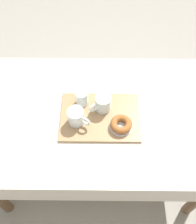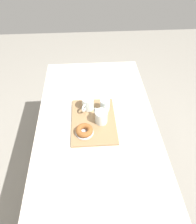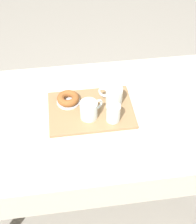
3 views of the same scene
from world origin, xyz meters
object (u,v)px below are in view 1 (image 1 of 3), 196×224
(dining_table, at_px, (98,123))
(tea_mug_right, at_px, (76,117))
(water_glass_near, at_px, (82,98))
(serving_tray, at_px, (100,117))
(donut_plate_left, at_px, (121,126))
(sugar_donut_left, at_px, (121,124))
(tea_mug_left, at_px, (103,104))

(dining_table, distance_m, tea_mug_right, 0.19)
(tea_mug_right, relative_size, water_glass_near, 1.33)
(dining_table, height_order, serving_tray, serving_tray)
(dining_table, xyz_separation_m, water_glass_near, (-0.08, 0.06, 0.15))
(donut_plate_left, bearing_deg, sugar_donut_left, 0.00)
(serving_tray, bearing_deg, dining_table, 122.28)
(sugar_donut_left, bearing_deg, water_glass_near, 143.63)
(tea_mug_right, bearing_deg, serving_tray, 15.96)
(serving_tray, bearing_deg, tea_mug_right, -164.04)
(dining_table, distance_m, water_glass_near, 0.18)
(sugar_donut_left, bearing_deg, serving_tray, 148.86)
(water_glass_near, distance_m, sugar_donut_left, 0.25)
(serving_tray, height_order, tea_mug_right, tea_mug_right)
(donut_plate_left, xyz_separation_m, sugar_donut_left, (0.00, 0.00, 0.02))
(donut_plate_left, bearing_deg, dining_table, 144.53)
(dining_table, relative_size, tea_mug_right, 12.14)
(serving_tray, distance_m, donut_plate_left, 0.13)
(tea_mug_left, distance_m, sugar_donut_left, 0.15)
(serving_tray, relative_size, tea_mug_right, 3.54)
(dining_table, xyz_separation_m, sugar_donut_left, (0.12, -0.09, 0.13))
(serving_tray, distance_m, tea_mug_right, 0.13)
(serving_tray, xyz_separation_m, donut_plate_left, (0.11, -0.06, 0.01))
(tea_mug_right, relative_size, donut_plate_left, 1.00)
(dining_table, bearing_deg, donut_plate_left, -35.47)
(tea_mug_left, bearing_deg, dining_table, -132.40)
(tea_mug_left, distance_m, water_glass_near, 0.12)
(water_glass_near, relative_size, donut_plate_left, 0.76)
(serving_tray, height_order, sugar_donut_left, sugar_donut_left)
(serving_tray, height_order, water_glass_near, water_glass_near)
(sugar_donut_left, bearing_deg, dining_table, 144.53)
(dining_table, xyz_separation_m, serving_tray, (0.01, -0.02, 0.10))
(tea_mug_left, bearing_deg, water_glass_near, 161.97)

